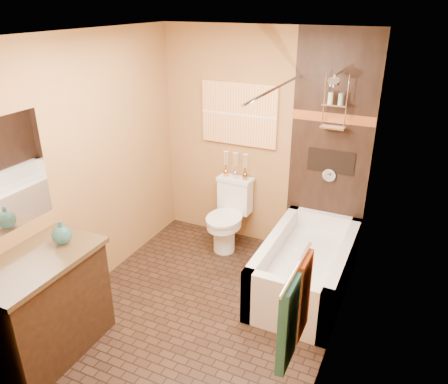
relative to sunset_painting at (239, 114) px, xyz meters
The scene contains 22 objects.
floor 2.16m from the sunset_painting, 79.82° to the right, with size 3.00×3.00×0.00m, color black.
wall_left 1.77m from the sunset_painting, 122.38° to the right, with size 0.02×3.00×2.50m, color #AA7441.
wall_right 2.10m from the sunset_painting, 45.20° to the right, with size 0.02×3.00×2.50m, color #AA7441.
wall_back 0.40m from the sunset_painting, ahead, with size 2.40×0.02×2.50m, color #AA7441.
wall_front 3.00m from the sunset_painting, 84.91° to the right, with size 2.40×0.02×2.50m, color #AA7441.
ceiling 1.77m from the sunset_painting, 79.82° to the right, with size 3.00×3.00×0.00m, color silver.
alcove_tile_back 1.08m from the sunset_painting, ahead, with size 0.85×0.01×2.50m, color black.
alcove_tile_right 1.65m from the sunset_painting, 26.52° to the right, with size 0.01×1.50×2.50m, color black.
mosaic_band_back 1.04m from the sunset_painting, ahead, with size 0.85×0.01×0.10m, color maroon.
mosaic_band_right 1.62m from the sunset_painting, 26.68° to the right, with size 0.01×1.50×0.10m, color maroon.
alcove_niche 1.14m from the sunset_painting, ahead, with size 0.50×0.01×0.25m, color black.
shower_fixtures 1.08m from the sunset_painting, ahead, with size 0.24×0.33×1.16m.
curtain_rod 1.09m from the sunset_painting, 47.48° to the right, with size 0.03×0.03×1.55m, color silver.
towel_bar 2.90m from the sunset_painting, 60.74° to the right, with size 0.02×0.02×0.55m, color silver.
towel_teal 3.04m from the sunset_painting, 61.78° to the right, with size 0.05×0.22×0.52m, color #1E5564.
towel_rust 2.81m from the sunset_painting, 59.25° to the right, with size 0.05×0.22×0.52m, color maroon.
sunset_painting is the anchor object (origin of this frame).
bathtub 1.85m from the sunset_painting, 34.25° to the right, with size 0.80×1.50×0.55m.
toilet 1.17m from the sunset_painting, 90.00° to the right, with size 0.42×0.62×0.81m.
vanity 2.78m from the sunset_painting, 104.99° to the right, with size 0.63×1.03×0.91m.
teal_bottle 2.34m from the sunset_painting, 105.54° to the right, with size 0.16×0.16×0.25m, color #256970, non-canonical shape.
bud_vases 0.58m from the sunset_painting, 90.00° to the right, with size 0.31×0.06×0.30m.
Camera 1 is at (1.62, -2.95, 2.74)m, focal length 35.00 mm.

